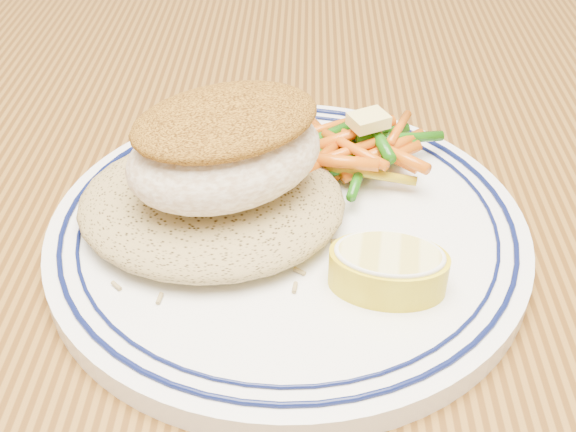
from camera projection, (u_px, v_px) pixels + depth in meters
The scene contains 7 objects.
dining_table at pixel (235, 327), 0.50m from camera, with size 1.50×0.90×0.75m.
plate at pixel (288, 230), 0.42m from camera, with size 0.28×0.28×0.02m.
rice_pilaf at pixel (212, 198), 0.41m from camera, with size 0.15×0.14×0.03m, color #9A834D.
fish_fillet at pixel (226, 147), 0.39m from camera, with size 0.13×0.12×0.06m.
vegetable_pile at pixel (352, 152), 0.45m from camera, with size 0.11×0.10×0.03m.
butter_pat at pixel (369, 120), 0.44m from camera, with size 0.02×0.02×0.01m, color #FDEA7C.
lemon_wedge at pixel (388, 268), 0.37m from camera, with size 0.07×0.06×0.02m.
Camera 1 is at (0.05, -0.35, 1.03)m, focal length 45.00 mm.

